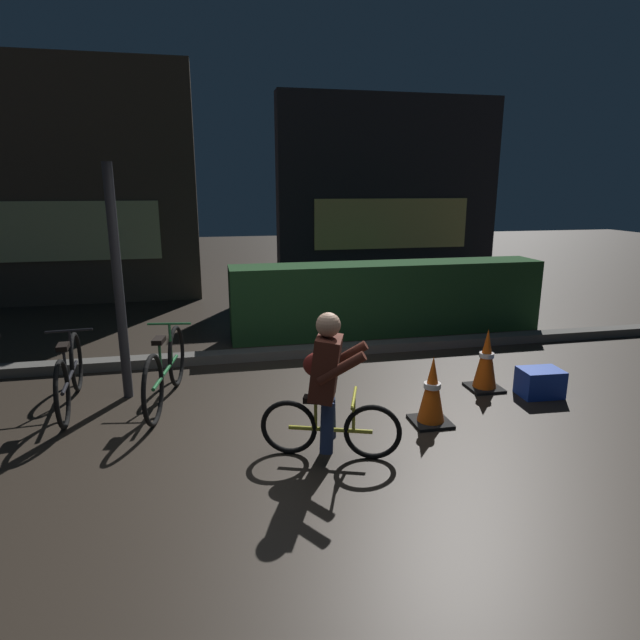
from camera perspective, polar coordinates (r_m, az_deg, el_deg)
name	(u,v)px	position (r m, az deg, el deg)	size (l,w,h in m)	color
ground_plane	(312,429)	(5.07, -0.82, -11.69)	(40.00, 40.00, 0.00)	#2D261E
sidewalk_curb	(280,353)	(7.07, -4.30, -3.57)	(12.00, 0.24, 0.12)	#56544F
hedge_row	(388,298)	(8.20, 7.32, 2.36)	(4.80, 0.70, 1.09)	#214723
storefront_left	(65,185)	(11.26, -25.81, 12.99)	(4.79, 0.54, 4.50)	#42382D
storefront_right	(389,193)	(12.36, 7.45, 13.43)	(5.07, 0.54, 4.16)	#262328
street_post	(118,285)	(5.83, -20.90, 3.50)	(0.10, 0.10, 2.45)	#2D2D33
parked_bike_left_mid	(70,375)	(5.99, -25.36, -5.40)	(0.46, 1.64, 0.76)	black
parked_bike_center_left	(166,370)	(5.75, -16.28, -5.20)	(0.46, 1.71, 0.79)	black
traffic_cone_near	(432,391)	(5.17, 11.97, -7.51)	(0.36, 0.36, 0.68)	black
traffic_cone_far	(486,360)	(6.17, 17.47, -4.14)	(0.36, 0.36, 0.70)	black
blue_crate	(540,382)	(6.24, 22.61, -6.23)	(0.44, 0.32, 0.30)	#193DB7
cyclist	(328,385)	(4.38, 0.83, -7.00)	(1.13, 0.64, 1.25)	black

